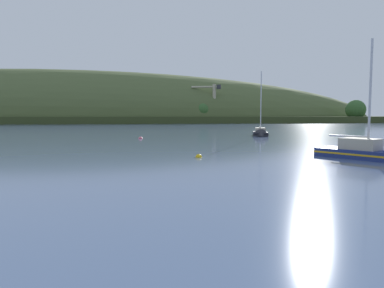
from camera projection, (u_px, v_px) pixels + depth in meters
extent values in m
cube|color=#35401E|center=(185.00, 119.00, 199.19)|extent=(510.88, 80.81, 3.28)
ellipsoid|color=#4C5B33|center=(62.00, 122.00, 212.72)|extent=(409.16, 100.73, 61.65)
sphere|color=#38602D|center=(202.00, 111.00, 187.52)|extent=(8.64, 8.64, 8.64)
sphere|color=#38602D|center=(356.00, 110.00, 203.59)|extent=(11.27, 11.27, 11.27)
cube|color=#4C4C51|center=(214.00, 121.00, 190.93)|extent=(5.07, 5.07, 2.00)
cylinder|color=#BCB293|center=(214.00, 102.00, 190.10)|extent=(1.87, 1.87, 18.69)
cylinder|color=#BCB293|center=(204.00, 87.00, 190.05)|extent=(13.44, 4.67, 1.03)
cube|color=#333338|center=(219.00, 87.00, 189.21)|extent=(2.81, 3.11, 2.24)
cube|color=#232328|center=(260.00, 135.00, 66.09)|extent=(4.44, 7.16, 1.23)
cone|color=#232328|center=(261.00, 136.00, 62.78)|extent=(2.83, 2.33, 2.44)
cube|color=black|center=(260.00, 134.00, 66.06)|extent=(4.46, 7.17, 0.15)
cube|color=#BCB299|center=(260.00, 130.00, 65.84)|extent=(2.55, 3.40, 0.77)
cylinder|color=silver|center=(261.00, 102.00, 64.76)|extent=(0.18, 0.18, 11.09)
cylinder|color=silver|center=(260.00, 127.00, 66.87)|extent=(1.19, 3.40, 0.14)
cube|color=navy|center=(358.00, 157.00, 31.15)|extent=(5.80, 7.43, 1.45)
cube|color=gold|center=(358.00, 153.00, 31.12)|extent=(5.82, 7.44, 0.16)
cube|color=#BCB299|center=(360.00, 144.00, 30.91)|extent=(3.19, 3.66, 0.97)
cylinder|color=silver|center=(370.00, 95.00, 30.03)|extent=(0.20, 0.20, 9.44)
cylinder|color=silver|center=(348.00, 136.00, 31.74)|extent=(1.87, 3.26, 0.16)
sphere|color=yellow|center=(199.00, 157.00, 31.85)|extent=(0.59, 0.59, 0.59)
cylinder|color=black|center=(199.00, 154.00, 31.83)|extent=(0.04, 0.04, 0.08)
sphere|color=#E06675|center=(140.00, 139.00, 57.44)|extent=(0.69, 0.69, 0.69)
cylinder|color=black|center=(140.00, 136.00, 57.41)|extent=(0.04, 0.04, 0.08)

